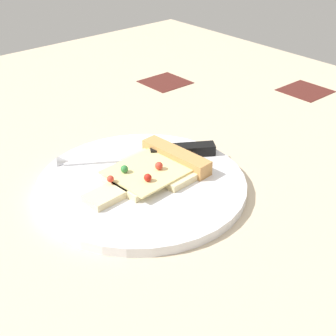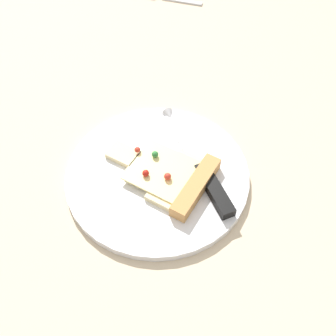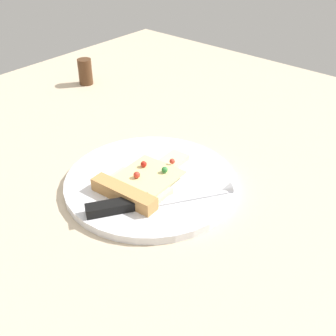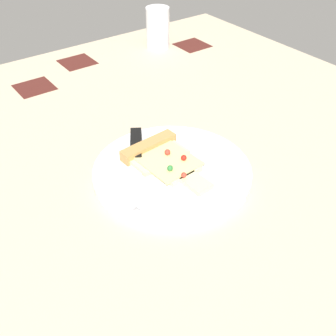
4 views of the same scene
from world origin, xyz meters
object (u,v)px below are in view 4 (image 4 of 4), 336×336
Objects in this scene: plate at (172,171)px; pizza_slice at (163,159)px; drinking_glass at (158,28)px.

plate is 2.98cm from pizza_slice.
pizza_slice is (-0.19, 2.59, 1.47)cm from plate.
plate is 1.66× the size of pizza_slice.
plate is 62.23cm from drinking_glass.
drinking_glass is (33.73, 49.56, 3.75)cm from pizza_slice.
drinking_glass is (33.55, 52.15, 5.23)cm from plate.
plate is at bearing -122.75° from drinking_glass.
pizza_slice reaches higher than plate.
plate is at bearing 89.92° from pizza_slice.
drinking_glass reaches higher than pizza_slice.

